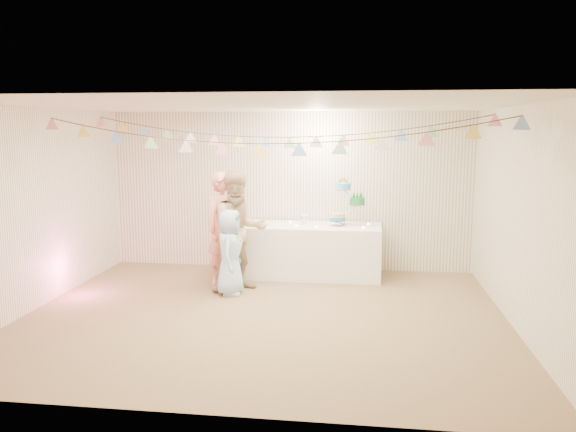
# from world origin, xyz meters

# --- Properties ---
(floor) EXTENTS (6.00, 6.00, 0.00)m
(floor) POSITION_xyz_m (0.00, 0.00, 0.00)
(floor) COLOR brown
(floor) RESTS_ON ground
(ceiling) EXTENTS (6.00, 6.00, 0.00)m
(ceiling) POSITION_xyz_m (0.00, 0.00, 2.60)
(ceiling) COLOR silver
(ceiling) RESTS_ON ground
(back_wall) EXTENTS (6.00, 6.00, 0.00)m
(back_wall) POSITION_xyz_m (0.00, 2.50, 1.30)
(back_wall) COLOR white
(back_wall) RESTS_ON ground
(front_wall) EXTENTS (6.00, 6.00, 0.00)m
(front_wall) POSITION_xyz_m (0.00, -2.50, 1.30)
(front_wall) COLOR white
(front_wall) RESTS_ON ground
(left_wall) EXTENTS (5.00, 5.00, 0.00)m
(left_wall) POSITION_xyz_m (-3.00, 0.00, 1.30)
(left_wall) COLOR white
(left_wall) RESTS_ON ground
(right_wall) EXTENTS (5.00, 5.00, 0.00)m
(right_wall) POSITION_xyz_m (3.00, 0.00, 1.30)
(right_wall) COLOR white
(right_wall) RESTS_ON ground
(table) EXTENTS (2.19, 0.88, 0.82)m
(table) POSITION_xyz_m (0.41, 2.02, 0.41)
(table) COLOR white
(table) RESTS_ON floor
(cake_stand) EXTENTS (0.62, 0.36, 0.69)m
(cake_stand) POSITION_xyz_m (0.96, 2.07, 1.10)
(cake_stand) COLOR silver
(cake_stand) RESTS_ON table
(cake_bottom) EXTENTS (0.31, 0.31, 0.15)m
(cake_bottom) POSITION_xyz_m (0.81, 2.01, 0.84)
(cake_bottom) COLOR teal
(cake_bottom) RESTS_ON cake_stand
(cake_middle) EXTENTS (0.27, 0.27, 0.22)m
(cake_middle) POSITION_xyz_m (1.14, 2.16, 1.11)
(cake_middle) COLOR #1B7C2F
(cake_middle) RESTS_ON cake_stand
(cake_top_tier) EXTENTS (0.25, 0.25, 0.19)m
(cake_top_tier) POSITION_xyz_m (0.90, 2.04, 1.38)
(cake_top_tier) COLOR #4CB0F0
(cake_top_tier) RESTS_ON cake_stand
(platter) EXTENTS (0.31, 0.31, 0.02)m
(platter) POSITION_xyz_m (-0.18, 1.97, 0.76)
(platter) COLOR white
(platter) RESTS_ON table
(posy) EXTENTS (0.14, 0.14, 0.17)m
(posy) POSITION_xyz_m (0.29, 2.07, 0.83)
(posy) COLOR white
(posy) RESTS_ON table
(person_adult_a) EXTENTS (0.71, 0.74, 1.70)m
(person_adult_a) POSITION_xyz_m (-0.83, 1.36, 0.85)
(person_adult_a) COLOR #F48D7F
(person_adult_a) RESTS_ON floor
(person_adult_b) EXTENTS (1.06, 0.99, 1.73)m
(person_adult_b) POSITION_xyz_m (-0.55, 1.09, 0.87)
(person_adult_b) COLOR tan
(person_adult_b) RESTS_ON floor
(person_child) EXTENTS (0.40, 0.61, 1.21)m
(person_child) POSITION_xyz_m (-0.63, 0.87, 0.61)
(person_child) COLOR #ACD6F3
(person_child) RESTS_ON floor
(bunting_back) EXTENTS (5.60, 1.10, 0.40)m
(bunting_back) POSITION_xyz_m (0.00, 1.10, 2.35)
(bunting_back) COLOR pink
(bunting_back) RESTS_ON ceiling
(bunting_front) EXTENTS (5.60, 0.90, 0.36)m
(bunting_front) POSITION_xyz_m (0.00, -0.20, 2.32)
(bunting_front) COLOR #72A5E5
(bunting_front) RESTS_ON ceiling
(tealight_0) EXTENTS (0.04, 0.04, 0.03)m
(tealight_0) POSITION_xyz_m (-0.39, 1.87, 0.84)
(tealight_0) COLOR #FFD88C
(tealight_0) RESTS_ON table
(tealight_1) EXTENTS (0.04, 0.04, 0.03)m
(tealight_1) POSITION_xyz_m (0.06, 2.20, 0.84)
(tealight_1) COLOR #FFD88C
(tealight_1) RESTS_ON table
(tealight_2) EXTENTS (0.04, 0.04, 0.03)m
(tealight_2) POSITION_xyz_m (0.51, 1.80, 0.84)
(tealight_2) COLOR #FFD88C
(tealight_2) RESTS_ON table
(tealight_3) EXTENTS (0.04, 0.04, 0.03)m
(tealight_3) POSITION_xyz_m (0.76, 2.24, 0.84)
(tealight_3) COLOR #FFD88C
(tealight_3) RESTS_ON table
(tealight_4) EXTENTS (0.04, 0.04, 0.03)m
(tealight_4) POSITION_xyz_m (1.23, 1.84, 0.84)
(tealight_4) COLOR #FFD88C
(tealight_4) RESTS_ON table
(tealight_5) EXTENTS (0.04, 0.04, 0.03)m
(tealight_5) POSITION_xyz_m (1.31, 2.17, 0.84)
(tealight_5) COLOR #FFD88C
(tealight_5) RESTS_ON table
(tealight_6) EXTENTS (0.04, 0.04, 0.03)m
(tealight_6) POSITION_xyz_m (0.20, 1.86, 0.84)
(tealight_6) COLOR #FFD88C
(tealight_6) RESTS_ON table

